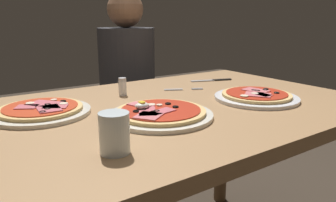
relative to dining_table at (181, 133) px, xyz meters
The scene contains 9 objects.
dining_table is the anchor object (origin of this frame).
pizza_foreground 0.22m from the dining_table, 147.41° to the right, with size 0.31×0.31×0.05m.
pizza_across_left 0.47m from the dining_table, 162.51° to the left, with size 0.29×0.29×0.03m.
pizza_across_right 0.30m from the dining_table, 24.27° to the right, with size 0.30×0.30×0.03m.
water_glass_near 0.47m from the dining_table, 145.40° to the right, with size 0.07×0.07×0.09m.
fork 0.23m from the dining_table, 54.19° to the left, with size 0.15×0.08×0.00m.
knife 0.45m from the dining_table, 32.72° to the left, with size 0.19×0.08×0.01m.
salt_shaker 0.28m from the dining_table, 118.63° to the left, with size 0.03×0.03×0.07m.
diner_person 0.84m from the dining_table, 75.16° to the left, with size 0.32×0.32×1.18m.
Camera 1 is at (-0.65, -0.86, 1.04)m, focal length 34.75 mm.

